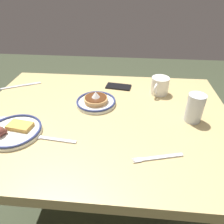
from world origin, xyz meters
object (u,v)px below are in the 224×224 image
Objects in this scene: coffee_mug at (160,86)px; plate_near_main at (96,101)px; plate_center_pancakes at (12,131)px; cell_phone at (118,87)px; fork_near at (158,158)px; fork_far at (54,139)px; butter_knife at (21,86)px; drinking_glass at (194,109)px.

plate_near_main is at bearing 23.69° from coffee_mug.
plate_near_main is 0.90× the size of plate_center_pancakes.
plate_near_main is 1.41× the size of cell_phone.
fork_near is at bearing 84.30° from coffee_mug.
fork_near is 1.02× the size of fork_far.
cell_phone is 0.78× the size of fork_far.
fork_near is at bearing 128.51° from plate_near_main.
plate_near_main is 0.50m from butter_knife.
coffee_mug is 0.66× the size of fork_far.
fork_near and butter_knife have the same top height.
plate_center_pancakes is 1.73× the size of drinking_glass.
coffee_mug is (-0.64, -0.41, 0.03)m from plate_center_pancakes.
drinking_glass is (-0.77, -0.17, 0.04)m from plate_center_pancakes.
plate_center_pancakes reaches higher than fork_near.
drinking_glass reaches higher than cell_phone.
plate_near_main reaches higher than fork_far.
coffee_mug reaches higher than plate_near_main.
butter_knife is (0.35, -0.45, -0.00)m from fork_far.
fork_far is (0.13, 0.29, -0.01)m from plate_near_main.
fork_near is 0.91× the size of butter_knife.
fork_near is (0.05, 0.50, -0.05)m from coffee_mug.
drinking_glass is 0.63× the size of butter_knife.
drinking_glass reaches higher than fork_far.
coffee_mug reaches higher than plate_center_pancakes.
drinking_glass reaches higher than butter_knife.
cell_phone is at bearing -13.74° from coffee_mug.
coffee_mug is at bearing -147.24° from plate_center_pancakes.
cell_phone is at bearing -116.89° from plate_near_main.
plate_near_main is 0.98× the size of butter_knife.
fork_near and fork_far have the same top height.
drinking_glass is at bearing -167.63° from plate_center_pancakes.
plate_center_pancakes is 0.19m from fork_far.
cell_phone is at bearing -40.05° from drinking_glass.
plate_center_pancakes is at bearing 111.19° from butter_knife.
plate_center_pancakes is at bearing -8.32° from fork_near.
plate_center_pancakes is 1.23× the size of fork_far.
plate_center_pancakes is 1.09× the size of butter_knife.
plate_center_pancakes is at bearing -7.08° from fork_far.
drinking_glass is at bearing -124.86° from fork_near.
drinking_glass is at bearing -161.86° from fork_far.
drinking_glass is 0.62m from fork_far.
drinking_glass is 0.47m from cell_phone.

